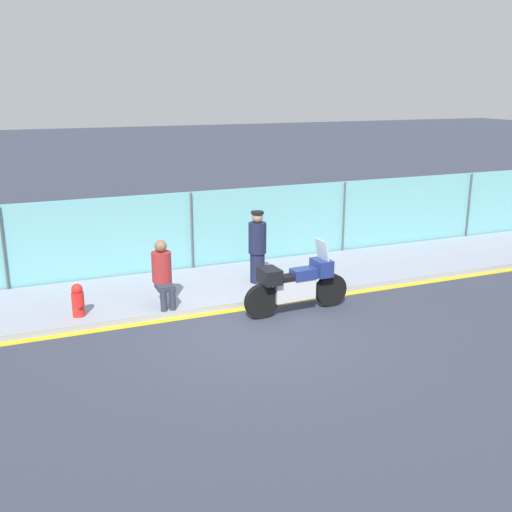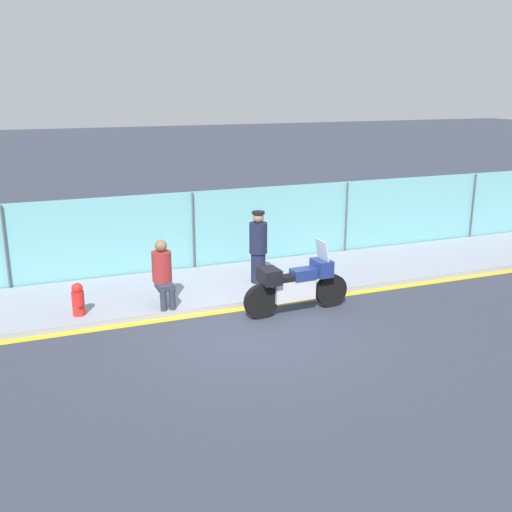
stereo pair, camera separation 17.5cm
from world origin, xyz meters
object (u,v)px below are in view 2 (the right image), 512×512
object	(u,v)px
person_seated_on_curb	(163,269)
fire_hydrant	(78,299)
motorcycle	(296,285)
officer_standing	(258,247)

from	to	relation	value
person_seated_on_curb	fire_hydrant	xyz separation A→B (m)	(-1.71, 0.00, -0.43)
motorcycle	fire_hydrant	bearing A→B (deg)	162.24
officer_standing	person_seated_on_curb	bearing A→B (deg)	-165.18
officer_standing	fire_hydrant	xyz separation A→B (m)	(-4.07, -0.62, -0.52)
officer_standing	fire_hydrant	size ratio (longest dim) A/B	2.50
officer_standing	fire_hydrant	distance (m)	4.15
person_seated_on_curb	fire_hydrant	bearing A→B (deg)	179.88
fire_hydrant	officer_standing	bearing A→B (deg)	8.68
person_seated_on_curb	motorcycle	bearing A→B (deg)	-24.23
motorcycle	person_seated_on_curb	bearing A→B (deg)	153.03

